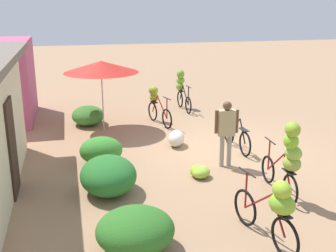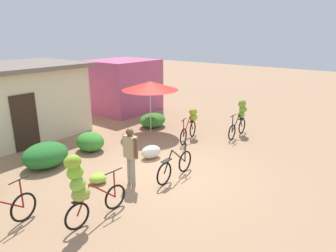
# 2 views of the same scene
# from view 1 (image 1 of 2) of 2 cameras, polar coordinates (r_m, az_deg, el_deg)

# --- Properties ---
(ground_plane) EXTENTS (60.00, 60.00, 0.00)m
(ground_plane) POSITION_cam_1_polar(r_m,az_deg,el_deg) (11.47, 7.59, -3.19)
(ground_plane) COLOR #A27C5B
(hedge_bush_front_left) EXTENTS (1.19, 1.28, 0.69)m
(hedge_bush_front_left) POSITION_cam_1_polar(r_m,az_deg,el_deg) (6.90, -4.49, -14.00)
(hedge_bush_front_left) COLOR #2E6D24
(hedge_bush_front_left) RESTS_ON ground
(hedge_bush_front_right) EXTENTS (1.43, 1.18, 0.77)m
(hedge_bush_front_right) POSITION_cam_1_polar(r_m,az_deg,el_deg) (8.84, -8.16, -6.69)
(hedge_bush_front_right) COLOR #276E2A
(hedge_bush_front_right) RESTS_ON ground
(hedge_bush_mid) EXTENTS (0.91, 1.06, 0.67)m
(hedge_bush_mid) POSITION_cam_1_polar(r_m,az_deg,el_deg) (10.46, -9.13, -3.29)
(hedge_bush_mid) COLOR #39882E
(hedge_bush_mid) RESTS_ON ground
(hedge_bush_by_door) EXTENTS (1.27, 1.04, 0.61)m
(hedge_bush_by_door) POSITION_cam_1_polar(r_m,az_deg,el_deg) (13.83, -10.88, 1.42)
(hedge_bush_by_door) COLOR #377B2C
(hedge_bush_by_door) RESTS_ON ground
(market_umbrella) EXTENTS (2.29, 2.29, 2.15)m
(market_umbrella) POSITION_cam_1_polar(r_m,az_deg,el_deg) (12.89, -9.13, 8.01)
(market_umbrella) COLOR beige
(market_umbrella) RESTS_ON ground
(bicycle_leftmost) EXTENTS (1.74, 0.50, 1.25)m
(bicycle_leftmost) POSITION_cam_1_polar(r_m,az_deg,el_deg) (6.94, 14.37, -10.73)
(bicycle_leftmost) COLOR black
(bicycle_leftmost) RESTS_ON ground
(bicycle_near_pile) EXTENTS (1.66, 0.44, 1.68)m
(bicycle_near_pile) POSITION_cam_1_polar(r_m,az_deg,el_deg) (8.57, 16.19, -3.91)
(bicycle_near_pile) COLOR black
(bicycle_near_pile) RESTS_ON ground
(bicycle_center_loaded) EXTENTS (1.70, 0.15, 1.02)m
(bicycle_center_loaded) POSITION_cam_1_polar(r_m,az_deg,el_deg) (11.40, 9.36, -1.47)
(bicycle_center_loaded) COLOR black
(bicycle_center_loaded) RESTS_ON ground
(bicycle_by_shop) EXTENTS (1.64, 0.51, 1.20)m
(bicycle_by_shop) POSITION_cam_1_polar(r_m,az_deg,el_deg) (13.75, -1.64, 3.31)
(bicycle_by_shop) COLOR black
(bicycle_by_shop) RESTS_ON ground
(bicycle_rightmost) EXTENTS (1.61, 0.37, 1.45)m
(bicycle_rightmost) POSITION_cam_1_polar(r_m,az_deg,el_deg) (15.55, 1.86, 5.39)
(bicycle_rightmost) COLOR black
(bicycle_rightmost) RESTS_ON ground
(banana_pile_on_ground) EXTENTS (0.63, 0.62, 0.27)m
(banana_pile_on_ground) POSITION_cam_1_polar(r_m,az_deg,el_deg) (9.61, 4.33, -6.25)
(banana_pile_on_ground) COLOR #8EBF27
(banana_pile_on_ground) RESTS_ON ground
(produce_sack) EXTENTS (0.81, 0.65, 0.44)m
(produce_sack) POSITION_cam_1_polar(r_m,az_deg,el_deg) (11.58, 1.13, -1.69)
(produce_sack) COLOR silver
(produce_sack) RESTS_ON ground
(person_vendor) EXTENTS (0.25, 0.58, 1.63)m
(person_vendor) POSITION_cam_1_polar(r_m,az_deg,el_deg) (10.03, 8.00, -0.15)
(person_vendor) COLOR gray
(person_vendor) RESTS_ON ground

